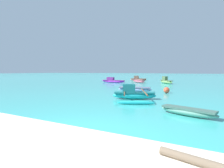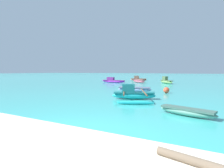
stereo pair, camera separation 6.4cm
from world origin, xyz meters
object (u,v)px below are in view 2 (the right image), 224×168
at_px(moored_boat_2, 166,81).
at_px(moored_boat_4, 133,94).
at_px(moored_boat_6, 138,79).
at_px(moored_boat_1, 187,111).
at_px(moored_boat_5, 113,81).
at_px(driftwood_0, 195,162).
at_px(mooring_buoy_0, 166,90).
at_px(moored_boat_0, 134,89).
at_px(moored_boat_3, 139,81).

distance_m(moored_boat_2, moored_boat_4, 14.96).
xyz_separation_m(moored_boat_2, moored_boat_4, (0.62, -14.95, -0.04)).
bearing_deg(moored_boat_6, moored_boat_1, -73.64).
bearing_deg(moored_boat_4, moored_boat_2, 69.57).
xyz_separation_m(moored_boat_5, driftwood_0, (11.96, -20.29, -0.09)).
bearing_deg(moored_boat_5, moored_boat_4, -54.15).
distance_m(moored_boat_4, driftwood_0, 8.02).
bearing_deg(moored_boat_1, moored_boat_4, 155.99).
bearing_deg(moored_boat_5, mooring_buoy_0, -39.92).
bearing_deg(moored_boat_1, moored_boat_0, 141.88).
bearing_deg(moored_boat_4, moored_boat_1, -63.84).
relative_size(moored_boat_1, moored_boat_4, 0.52).
relative_size(moored_boat_2, mooring_buoy_0, 5.83).
distance_m(moored_boat_0, moored_boat_3, 11.50).
bearing_deg(mooring_buoy_0, moored_boat_5, 135.90).
bearing_deg(driftwood_0, moored_boat_1, 95.99).
bearing_deg(moored_boat_5, moored_boat_1, -50.32).
distance_m(moored_boat_5, mooring_buoy_0, 13.24).
bearing_deg(driftwood_0, moored_boat_2, 101.34).
distance_m(moored_boat_3, moored_boat_6, 4.79).
distance_m(moored_boat_2, driftwood_0, 22.46).
bearing_deg(mooring_buoy_0, driftwood_0, -77.54).
bearing_deg(moored_boat_6, moored_boat_5, -115.56).
bearing_deg(mooring_buoy_0, moored_boat_2, 100.19).
distance_m(moored_boat_1, mooring_buoy_0, 7.23).
relative_size(moored_boat_3, moored_boat_4, 0.63).
relative_size(moored_boat_0, mooring_buoy_0, 6.26).
relative_size(moored_boat_5, moored_boat_6, 1.36).
relative_size(moored_boat_5, driftwood_0, 2.88).
xyz_separation_m(moored_boat_1, moored_boat_4, (-3.36, 2.92, 0.13)).
bearing_deg(moored_boat_2, moored_boat_3, -124.80).
xyz_separation_m(moored_boat_0, moored_boat_1, (4.58, -6.58, -0.05)).
distance_m(moored_boat_0, moored_boat_2, 11.31).
height_order(moored_boat_0, moored_boat_1, moored_boat_0).
height_order(moored_boat_3, moored_boat_4, moored_boat_4).
distance_m(moored_boat_0, mooring_buoy_0, 2.59).
bearing_deg(moored_boat_1, moored_boat_5, 142.52).
distance_m(moored_boat_3, moored_boat_4, 15.36).
distance_m(moored_boat_2, moored_boat_3, 3.95).
relative_size(moored_boat_1, moored_boat_2, 0.82).
bearing_deg(moored_boat_0, moored_boat_3, 95.20).
bearing_deg(moored_boat_2, moored_boat_5, -116.08).
relative_size(moored_boat_1, driftwood_0, 1.62).
distance_m(moored_boat_1, moored_boat_6, 24.07).
xyz_separation_m(moored_boat_3, moored_boat_5, (-3.61, -1.44, 0.04)).
height_order(moored_boat_1, moored_boat_4, moored_boat_4).
bearing_deg(mooring_buoy_0, moored_boat_6, 116.30).
height_order(moored_boat_0, moored_boat_4, moored_boat_4).
bearing_deg(moored_boat_5, moored_boat_2, 17.06).
height_order(moored_boat_0, moored_boat_3, moored_boat_3).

